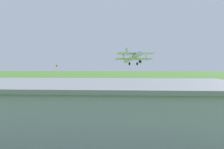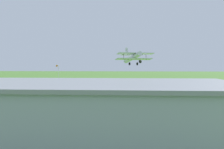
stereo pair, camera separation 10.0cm
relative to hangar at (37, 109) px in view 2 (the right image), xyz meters
name	(u,v)px [view 2 (the right image)]	position (x,y,z in m)	size (l,w,h in m)	color
ground_plane	(94,94)	(-0.01, -39.14, -2.79)	(400.00, 400.00, 0.00)	#47752D
hangar	(37,109)	(0.00, 0.00, 0.00)	(40.11, 16.06, 5.56)	#99A3AD
biplane	(133,57)	(-9.68, -32.55, 6.05)	(8.53, 7.70, 4.13)	silver
person_at_fence_line	(168,105)	(-15.19, -17.10, -1.95)	(0.40, 0.40, 1.67)	#3F3F47
person_walking_on_apron	(183,108)	(-17.04, -14.22, -1.97)	(0.54, 0.54, 1.65)	beige
person_watching_takeoff	(126,101)	(-8.40, -20.20, -1.93)	(0.44, 0.44, 1.71)	navy
windsock	(57,68)	(14.74, -57.96, 3.40)	(1.35, 1.43, 7.07)	silver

